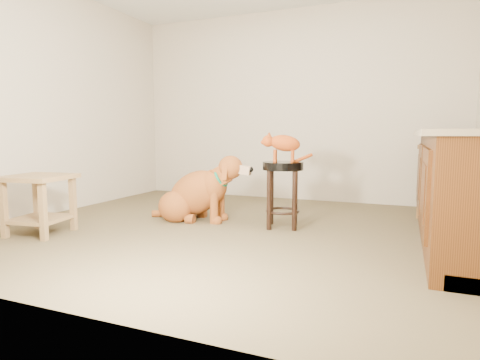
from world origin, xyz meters
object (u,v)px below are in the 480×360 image
at_px(padded_stool, 283,181).
at_px(wood_stool, 439,180).
at_px(tabby_kitten, 282,144).
at_px(side_table, 39,195).
at_px(golden_retriever, 197,194).

xyz_separation_m(padded_stool, wood_stool, (1.45, 1.12, -0.04)).
height_order(wood_stool, tabby_kitten, tabby_kitten).
height_order(padded_stool, side_table, padded_stool).
height_order(wood_stool, golden_retriever, wood_stool).
relative_size(wood_stool, side_table, 1.34).
distance_m(golden_retriever, tabby_kitten, 1.06).
height_order(golden_retriever, tabby_kitten, tabby_kitten).
distance_m(side_table, golden_retriever, 1.50).
bearing_deg(side_table, golden_retriever, 45.65).
height_order(padded_stool, tabby_kitten, tabby_kitten).
bearing_deg(golden_retriever, tabby_kitten, -2.78).
distance_m(padded_stool, side_table, 2.26).
distance_m(wood_stool, tabby_kitten, 1.88).
distance_m(wood_stool, golden_retriever, 2.65).
bearing_deg(golden_retriever, padded_stool, -2.71).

